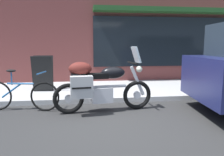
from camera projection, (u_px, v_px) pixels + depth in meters
ground_plane at (125, 120)px, 4.25m from camera, size 80.00×80.00×0.00m
touring_motorcycle at (98, 84)px, 4.67m from camera, size 2.16×0.80×1.40m
parked_bicycle at (21, 95)px, 4.82m from camera, size 1.68×0.53×0.91m
sandwich_board_sign at (43, 73)px, 6.28m from camera, size 0.55×0.43×1.01m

